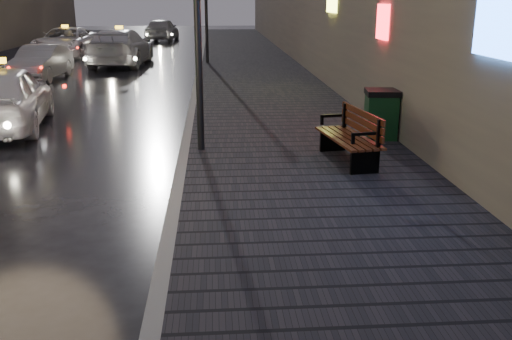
{
  "coord_description": "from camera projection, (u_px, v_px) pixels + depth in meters",
  "views": [
    {
      "loc": [
        2.15,
        -5.43,
        3.18
      ],
      "look_at": [
        2.7,
        2.16,
        0.85
      ],
      "focal_mm": 40.0,
      "sensor_mm": 36.0,
      "label": 1
    }
  ],
  "objects": [
    {
      "name": "curb",
      "position": [
        200.0,
        67.0,
        26.07
      ],
      "size": [
        0.2,
        58.0,
        0.15
      ],
      "primitive_type": "cube",
      "color": "slate",
      "rests_on": "ground"
    },
    {
      "name": "bench",
      "position": [
        352.0,
        136.0,
        10.77
      ],
      "size": [
        0.96,
        2.01,
        0.99
      ],
      "rotation": [
        0.0,
        0.0,
        0.16
      ],
      "color": "black",
      "rests_on": "sidewalk"
    },
    {
      "name": "car_left_mid",
      "position": [
        41.0,
        62.0,
        22.51
      ],
      "size": [
        1.65,
        4.1,
        1.32
      ],
      "primitive_type": "imported",
      "rotation": [
        0.0,
        0.0,
        -0.06
      ],
      "color": "#9D9BA3",
      "rests_on": "ground"
    },
    {
      "name": "sidewalk",
      "position": [
        252.0,
        66.0,
        26.24
      ],
      "size": [
        4.6,
        58.0,
        0.15
      ],
      "primitive_type": "cube",
      "color": "black",
      "rests_on": "ground"
    },
    {
      "name": "curb_far",
      "position": [
        0.0,
        68.0,
        25.45
      ],
      "size": [
        0.2,
        58.0,
        0.15
      ],
      "primitive_type": "cube",
      "color": "slate",
      "rests_on": "ground"
    },
    {
      "name": "trash_bin",
      "position": [
        381.0,
        114.0,
        12.54
      ],
      "size": [
        0.78,
        0.78,
        1.08
      ],
      "rotation": [
        0.0,
        0.0,
        -0.11
      ],
      "color": "black",
      "rests_on": "sidewalk"
    },
    {
      "name": "taxi_mid",
      "position": [
        120.0,
        47.0,
        26.96
      ],
      "size": [
        2.74,
        6.0,
        1.7
      ],
      "primitive_type": "imported",
      "rotation": [
        0.0,
        0.0,
        3.08
      ],
      "color": "silver",
      "rests_on": "ground"
    },
    {
      "name": "ground",
      "position": [
        14.0,
        313.0,
        5.96
      ],
      "size": [
        120.0,
        120.0,
        0.0
      ],
      "primitive_type": "plane",
      "color": "black",
      "rests_on": "ground"
    },
    {
      "name": "taxi_far",
      "position": [
        66.0,
        42.0,
        30.98
      ],
      "size": [
        2.99,
        5.74,
        1.55
      ],
      "primitive_type": "imported",
      "rotation": [
        0.0,
        0.0,
        -0.08
      ],
      "color": "silver",
      "rests_on": "ground"
    },
    {
      "name": "taxi_near",
      "position": [
        3.0,
        97.0,
        13.97
      ],
      "size": [
        2.55,
        4.97,
        1.62
      ],
      "primitive_type": "imported",
      "rotation": [
        0.0,
        0.0,
        3.28
      ],
      "color": "silver",
      "rests_on": "ground"
    },
    {
      "name": "car_far",
      "position": [
        162.0,
        30.0,
        41.65
      ],
      "size": [
        2.39,
        4.95,
        1.63
      ],
      "primitive_type": "imported",
      "rotation": [
        0.0,
        0.0,
        3.04
      ],
      "color": "gray",
      "rests_on": "ground"
    }
  ]
}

